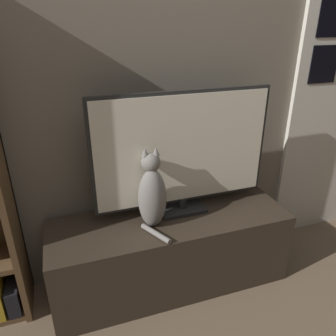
# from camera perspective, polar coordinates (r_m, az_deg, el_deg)

# --- Properties ---
(wall_back) EXTENTS (4.80, 0.05, 2.60)m
(wall_back) POSITION_cam_1_polar(r_m,az_deg,el_deg) (1.81, -2.35, 19.00)
(wall_back) COLOR #756B5B
(wall_back) RESTS_ON ground_plane
(tv_stand) EXTENTS (1.36, 0.44, 0.45)m
(tv_stand) POSITION_cam_1_polar(r_m,az_deg,el_deg) (2.00, 0.43, -14.23)
(tv_stand) COLOR #33281E
(tv_stand) RESTS_ON ground_plane
(tv) EXTENTS (1.00, 0.16, 0.70)m
(tv) POSITION_cam_1_polar(r_m,az_deg,el_deg) (1.78, 2.61, 2.80)
(tv) COLOR black
(tv) RESTS_ON tv_stand
(cat) EXTENTS (0.17, 0.27, 0.44)m
(cat) POSITION_cam_1_polar(r_m,az_deg,el_deg) (1.72, -2.79, -4.62)
(cat) COLOR gray
(cat) RESTS_ON tv_stand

